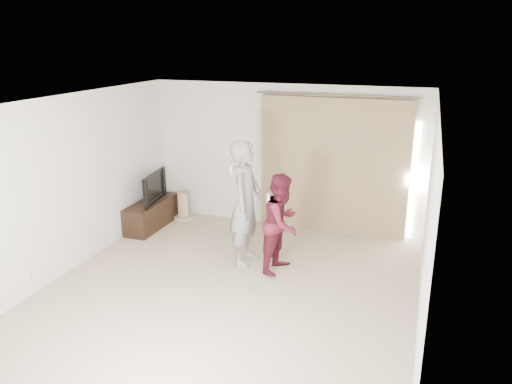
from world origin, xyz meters
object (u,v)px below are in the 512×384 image
tv (150,187)px  person_woman (282,223)px  person_man (246,203)px  tv_console (152,214)px

tv → person_woman: bearing=-116.2°
tv → person_man: 2.34m
tv_console → tv: 0.52m
tv → person_woman: size_ratio=0.64×
person_woman → tv: bearing=161.4°
tv_console → person_man: (2.17, -0.85, 0.72)m
tv_console → tv: size_ratio=1.35×
person_man → person_woman: person_man is taller
tv → person_man: person_man is taller
tv_console → tv: (0.00, 0.00, 0.52)m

